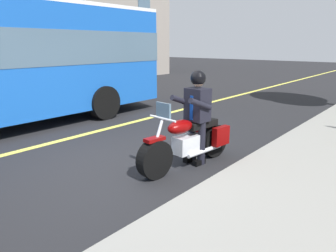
# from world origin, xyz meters

# --- Properties ---
(ground_plane) EXTENTS (80.00, 80.00, 0.00)m
(ground_plane) POSITION_xyz_m (0.00, 0.00, 0.00)
(ground_plane) COLOR black
(lane_center_stripe) EXTENTS (60.00, 0.16, 0.01)m
(lane_center_stripe) POSITION_xyz_m (0.00, -2.00, 0.01)
(lane_center_stripe) COLOR #E5DB4C
(lane_center_stripe) RESTS_ON ground_plane
(motorcycle_main) EXTENTS (2.22, 0.75, 1.26)m
(motorcycle_main) POSITION_xyz_m (-0.86, 1.21, 0.45)
(motorcycle_main) COLOR black
(motorcycle_main) RESTS_ON ground_plane
(rider_main) EXTENTS (0.67, 0.60, 1.74)m
(rider_main) POSITION_xyz_m (-1.05, 1.23, 1.04)
(rider_main) COLOR black
(rider_main) RESTS_ON ground_plane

